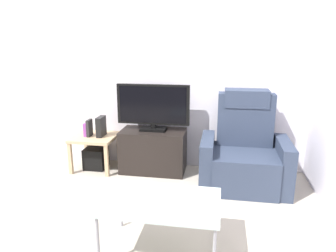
% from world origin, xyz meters
% --- Properties ---
extents(ground_plane, '(6.40, 6.40, 0.00)m').
position_xyz_m(ground_plane, '(0.00, 0.00, 0.00)').
color(ground_plane, '#B2A899').
extents(wall_back, '(6.40, 0.06, 2.60)m').
position_xyz_m(wall_back, '(0.00, 1.13, 1.30)').
color(wall_back, silver).
rests_on(wall_back, ground).
extents(tv_stand, '(0.81, 0.44, 0.54)m').
position_xyz_m(tv_stand, '(-0.04, 0.85, 0.27)').
color(tv_stand, black).
rests_on(tv_stand, ground).
extents(television, '(0.91, 0.20, 0.58)m').
position_xyz_m(television, '(-0.04, 0.87, 0.84)').
color(television, black).
rests_on(television, tv_stand).
extents(recliner_armchair, '(0.98, 0.78, 1.08)m').
position_xyz_m(recliner_armchair, '(1.08, 0.64, 0.37)').
color(recliner_armchair, '#2D384C').
rests_on(recliner_armchair, ground).
extents(side_table, '(0.54, 0.54, 0.44)m').
position_xyz_m(side_table, '(-0.81, 0.81, 0.37)').
color(side_table, tan).
rests_on(side_table, ground).
extents(subwoofer_box, '(0.27, 0.27, 0.27)m').
position_xyz_m(subwoofer_box, '(-0.81, 0.81, 0.14)').
color(subwoofer_box, black).
rests_on(subwoofer_box, ground).
extents(book_leftmost, '(0.04, 0.11, 0.17)m').
position_xyz_m(book_leftmost, '(-0.91, 0.79, 0.52)').
color(book_leftmost, purple).
rests_on(book_leftmost, side_table).
extents(book_middle, '(0.04, 0.13, 0.22)m').
position_xyz_m(book_middle, '(-0.86, 0.79, 0.55)').
color(book_middle, '#262626').
rests_on(book_middle, side_table).
extents(game_console, '(0.07, 0.20, 0.25)m').
position_xyz_m(game_console, '(-0.72, 0.82, 0.57)').
color(game_console, black).
rests_on(game_console, side_table).
extents(coffee_table, '(0.90, 0.60, 0.44)m').
position_xyz_m(coffee_table, '(0.37, -0.72, 0.41)').
color(coffee_table, '#B2C6C1').
rests_on(coffee_table, ground).
extents(cell_phone, '(0.12, 0.17, 0.01)m').
position_xyz_m(cell_phone, '(0.37, -0.79, 0.44)').
color(cell_phone, '#B7B7BC').
rests_on(cell_phone, coffee_table).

